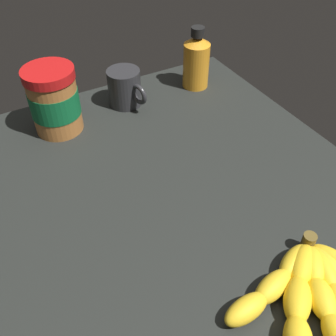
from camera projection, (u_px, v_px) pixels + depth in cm
name	position (u px, v px, depth cm)	size (l,w,h in cm)	color
ground_plane	(158.00, 202.00, 67.05)	(76.50, 73.89, 3.04)	black
banana_bunch	(326.00, 296.00, 50.66)	(20.88, 28.25, 3.58)	yellow
peanut_butter_jar	(54.00, 101.00, 75.74)	(9.99, 9.99, 13.52)	#9E602D
honey_bottle	(196.00, 61.00, 88.54)	(6.06, 6.06, 14.27)	orange
coffee_mug	(125.00, 88.00, 84.23)	(10.60, 7.24, 8.11)	#262628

